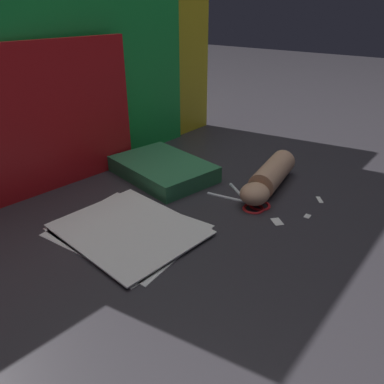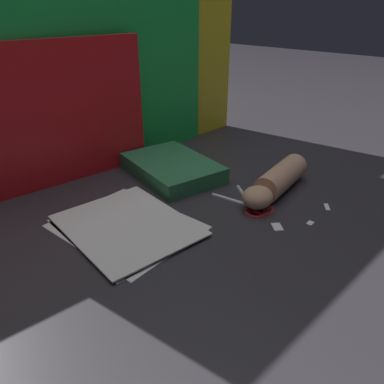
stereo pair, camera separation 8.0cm
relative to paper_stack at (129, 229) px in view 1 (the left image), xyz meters
The scene contains 10 objects.
ground_plane 0.14m from the paper_stack, 23.01° to the right, with size 6.00×6.00×0.00m, color #2D2B30.
backdrop_panel_center 0.45m from the paper_stack, 64.88° to the left, with size 0.77×0.05×0.58m.
backdrop_panel_right 0.58m from the paper_stack, 37.15° to the left, with size 0.56×0.03×0.47m.
paper_stack is the anchor object (origin of this frame).
book_closed 0.28m from the paper_stack, 26.48° to the left, with size 0.23×0.29×0.04m.
scissors 0.29m from the paper_stack, 28.25° to the right, with size 0.12×0.16×0.01m.
hand_forearm 0.38m from the paper_stack, 21.66° to the right, with size 0.27×0.10×0.06m.
paper_scrap_near 0.46m from the paper_stack, 35.17° to the right, with size 0.03×0.03×0.00m.
paper_scrap_mid 0.39m from the paper_stack, 43.71° to the right, with size 0.02×0.01×0.00m.
paper_scrap_far 0.32m from the paper_stack, 45.82° to the right, with size 0.03×0.04×0.00m.
Camera 1 is at (-0.57, -0.45, 0.43)m, focal length 35.00 mm.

